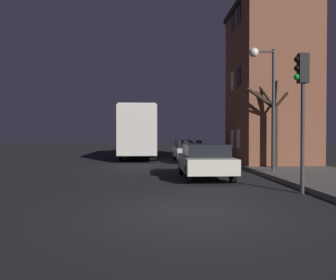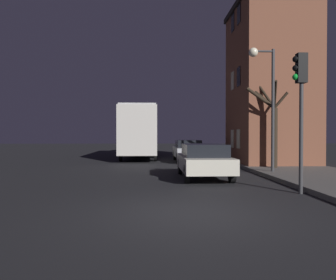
% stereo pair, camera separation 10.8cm
% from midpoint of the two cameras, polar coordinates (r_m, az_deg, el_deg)
% --- Properties ---
extents(ground_plane, '(120.00, 120.00, 0.00)m').
position_cam_midpoint_polar(ground_plane, '(7.83, 4.27, -12.45)').
color(ground_plane, black).
extents(brick_building, '(4.34, 5.60, 9.45)m').
position_cam_midpoint_polar(brick_building, '(20.82, 17.41, 9.44)').
color(brick_building, brown).
rests_on(brick_building, sidewalk).
extents(streetlamp, '(1.17, 0.41, 5.52)m').
position_cam_midpoint_polar(streetlamp, '(15.46, 16.77, 8.95)').
color(streetlamp, '#38383A').
rests_on(streetlamp, sidewalk).
extents(traffic_light, '(0.43, 0.24, 4.29)m').
position_cam_midpoint_polar(traffic_light, '(10.86, 22.32, 7.56)').
color(traffic_light, '#38383A').
rests_on(traffic_light, ground).
extents(bare_tree, '(2.07, 2.15, 4.19)m').
position_cam_midpoint_polar(bare_tree, '(17.14, 17.82, 2.64)').
color(bare_tree, '#2D2319').
rests_on(bare_tree, sidewalk).
extents(bus, '(2.57, 10.55, 3.85)m').
position_cam_midpoint_polar(bus, '(25.83, -4.78, 1.95)').
color(bus, beige).
rests_on(bus, ground).
extents(car_near_lane, '(1.89, 4.34, 1.43)m').
position_cam_midpoint_polar(car_near_lane, '(13.67, 6.46, -3.45)').
color(car_near_lane, beige).
rests_on(car_near_lane, ground).
extents(car_mid_lane, '(1.75, 4.52, 1.46)m').
position_cam_midpoint_polar(car_mid_lane, '(22.08, 3.60, -1.75)').
color(car_mid_lane, '#B7BABF').
rests_on(car_mid_lane, ground).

